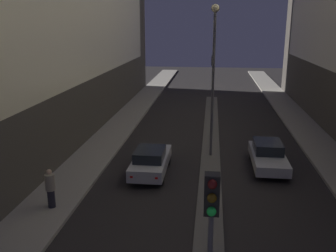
{
  "coord_description": "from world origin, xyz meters",
  "views": [
    {
      "loc": [
        -0.08,
        -4.04,
        8.06
      ],
      "look_at": [
        -3.25,
        22.95,
        0.5
      ],
      "focal_mm": 40.0,
      "sensor_mm": 36.0,
      "label": 1
    }
  ],
  "objects_px": {
    "street_lamp": "(214,63)",
    "car_left_lane": "(151,161)",
    "pedestrian_on_left_sidewalk": "(50,188)",
    "traffic_light_near": "(211,233)",
    "car_right_lane": "(268,155)",
    "traffic_light_mid": "(213,70)"
  },
  "relations": [
    {
      "from": "car_right_lane",
      "to": "pedestrian_on_left_sidewalk",
      "type": "relative_size",
      "value": 2.56
    },
    {
      "from": "street_lamp",
      "to": "traffic_light_near",
      "type": "bearing_deg",
      "value": -90.0
    },
    {
      "from": "street_lamp",
      "to": "car_left_lane",
      "type": "xyz_separation_m",
      "value": [
        -3.25,
        -3.1,
        -5.02
      ]
    },
    {
      "from": "street_lamp",
      "to": "pedestrian_on_left_sidewalk",
      "type": "distance_m",
      "value": 11.4
    },
    {
      "from": "traffic_light_near",
      "to": "street_lamp",
      "type": "relative_size",
      "value": 0.56
    },
    {
      "from": "pedestrian_on_left_sidewalk",
      "to": "car_left_lane",
      "type": "bearing_deg",
      "value": 51.71
    },
    {
      "from": "traffic_light_mid",
      "to": "traffic_light_near",
      "type": "bearing_deg",
      "value": -90.0
    },
    {
      "from": "traffic_light_near",
      "to": "car_right_lane",
      "type": "xyz_separation_m",
      "value": [
        3.25,
        13.6,
        -3.01
      ]
    },
    {
      "from": "car_left_lane",
      "to": "car_right_lane",
      "type": "relative_size",
      "value": 0.97
    },
    {
      "from": "traffic_light_near",
      "to": "pedestrian_on_left_sidewalk",
      "type": "xyz_separation_m",
      "value": [
        -6.93,
        7.22,
        -2.64
      ]
    },
    {
      "from": "traffic_light_near",
      "to": "pedestrian_on_left_sidewalk",
      "type": "height_order",
      "value": "traffic_light_near"
    },
    {
      "from": "car_left_lane",
      "to": "traffic_light_mid",
      "type": "bearing_deg",
      "value": 78.65
    },
    {
      "from": "car_right_lane",
      "to": "pedestrian_on_left_sidewalk",
      "type": "height_order",
      "value": "pedestrian_on_left_sidewalk"
    },
    {
      "from": "traffic_light_near",
      "to": "street_lamp",
      "type": "distance_m",
      "value": 15.11
    },
    {
      "from": "car_right_lane",
      "to": "traffic_light_near",
      "type": "bearing_deg",
      "value": -103.46
    },
    {
      "from": "car_left_lane",
      "to": "pedestrian_on_left_sidewalk",
      "type": "relative_size",
      "value": 2.48
    },
    {
      "from": "car_left_lane",
      "to": "car_right_lane",
      "type": "xyz_separation_m",
      "value": [
        6.51,
        1.73,
        -0.02
      ]
    },
    {
      "from": "car_right_lane",
      "to": "pedestrian_on_left_sidewalk",
      "type": "bearing_deg",
      "value": -147.91
    },
    {
      "from": "traffic_light_mid",
      "to": "car_left_lane",
      "type": "distance_m",
      "value": 16.81
    },
    {
      "from": "street_lamp",
      "to": "car_left_lane",
      "type": "height_order",
      "value": "street_lamp"
    },
    {
      "from": "street_lamp",
      "to": "car_right_lane",
      "type": "distance_m",
      "value": 6.15
    },
    {
      "from": "street_lamp",
      "to": "car_right_lane",
      "type": "xyz_separation_m",
      "value": [
        3.25,
        -1.37,
        -5.04
      ]
    }
  ]
}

